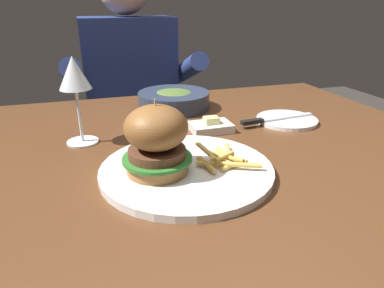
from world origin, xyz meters
TOP-DOWN VIEW (x-y plane):
  - dining_table at (0.00, 0.00)m, footprint 1.11×0.97m
  - main_plate at (-0.10, -0.11)m, footprint 0.32×0.32m
  - burger_sandwich at (-0.15, -0.11)m, footprint 0.12×0.12m
  - fries_pile at (-0.03, -0.12)m, footprint 0.11×0.12m
  - wine_glass at (-0.28, 0.11)m, footprint 0.07×0.07m
  - bread_plate at (0.24, 0.10)m, footprint 0.16×0.16m
  - table_knife at (0.19, 0.09)m, footprint 0.22×0.04m
  - butter_dish at (0.02, 0.09)m, footprint 0.10×0.07m
  - soup_bowl at (-0.01, 0.30)m, footprint 0.21×0.21m
  - diner_person at (-0.08, 0.76)m, footprint 0.51×0.36m

SIDE VIEW (x-z plane):
  - diner_person at x=-0.08m, z-range -0.02..1.15m
  - dining_table at x=0.00m, z-range 0.28..1.02m
  - bread_plate at x=0.24m, z-range 0.74..0.75m
  - main_plate at x=-0.10m, z-range 0.74..0.75m
  - butter_dish at x=0.02m, z-range 0.73..0.77m
  - table_knife at x=0.19m, z-range 0.75..0.76m
  - fries_pile at x=-0.03m, z-range 0.75..0.78m
  - soup_bowl at x=-0.01m, z-range 0.74..0.79m
  - burger_sandwich at x=-0.15m, z-range 0.75..0.88m
  - wine_glass at x=-0.28m, z-range 0.79..0.98m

